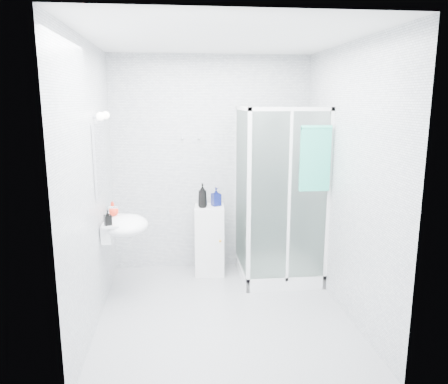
{
  "coord_description": "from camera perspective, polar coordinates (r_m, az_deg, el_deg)",
  "views": [
    {
      "loc": [
        -0.43,
        -3.98,
        2.07
      ],
      "look_at": [
        0.05,
        0.35,
        1.15
      ],
      "focal_mm": 35.0,
      "sensor_mm": 36.0,
      "label": 1
    }
  ],
  "objects": [
    {
      "name": "wall_hooks",
      "position": [
        5.26,
        -4.37,
        6.97
      ],
      "size": [
        0.23,
        0.06,
        0.03
      ],
      "color": "silver",
      "rests_on": "room"
    },
    {
      "name": "hand_towel",
      "position": [
        4.61,
        11.84,
        4.49
      ],
      "size": [
        0.32,
        0.05,
        0.68
      ],
      "color": "#2FB295",
      "rests_on": "shower_enclosure"
    },
    {
      "name": "room",
      "position": [
        4.08,
        -0.16,
        1.04
      ],
      "size": [
        2.4,
        2.6,
        2.6
      ],
      "color": "silver",
      "rests_on": "ground"
    },
    {
      "name": "soap_dispenser_orange",
      "position": [
        4.77,
        -14.34,
        -2.15
      ],
      "size": [
        0.15,
        0.15,
        0.16
      ],
      "primitive_type": "imported",
      "rotation": [
        0.0,
        0.0,
        0.23
      ],
      "color": "red",
      "rests_on": "wall_basin"
    },
    {
      "name": "soap_dispenser_black",
      "position": [
        4.44,
        -14.94,
        -3.26
      ],
      "size": [
        0.09,
        0.09,
        0.15
      ],
      "primitive_type": "imported",
      "rotation": [
        0.0,
        0.0,
        0.39
      ],
      "color": "black",
      "rests_on": "wall_basin"
    },
    {
      "name": "shampoo_bottle_b",
      "position": [
        5.18,
        -1.04,
        -0.62
      ],
      "size": [
        0.13,
        0.13,
        0.22
      ],
      "primitive_type": "imported",
      "rotation": [
        0.0,
        0.0,
        0.34
      ],
      "color": "#0E1658",
      "rests_on": "storage_cabinet"
    },
    {
      "name": "vanity_lights",
      "position": [
        4.49,
        -15.59,
        9.58
      ],
      "size": [
        0.1,
        0.4,
        0.08
      ],
      "color": "silver",
      "rests_on": "room"
    },
    {
      "name": "shower_enclosure",
      "position": [
        5.13,
        6.41,
        -6.58
      ],
      "size": [
        0.9,
        0.95,
        2.0
      ],
      "color": "white",
      "rests_on": "ground"
    },
    {
      "name": "storage_cabinet",
      "position": [
        5.29,
        -1.89,
        -6.27
      ],
      "size": [
        0.37,
        0.38,
        0.84
      ],
      "rotation": [
        0.0,
        0.0,
        -0.08
      ],
      "color": "white",
      "rests_on": "ground"
    },
    {
      "name": "wall_basin",
      "position": [
        4.64,
        -12.99,
        -4.31
      ],
      "size": [
        0.46,
        0.56,
        0.35
      ],
      "color": "white",
      "rests_on": "ground"
    },
    {
      "name": "mirror",
      "position": [
        4.53,
        -15.91,
        4.24
      ],
      "size": [
        0.02,
        0.6,
        0.7
      ],
      "primitive_type": "cube",
      "color": "white",
      "rests_on": "room"
    },
    {
      "name": "shampoo_bottle_a",
      "position": [
        5.1,
        -2.82,
        -0.47
      ],
      "size": [
        0.11,
        0.11,
        0.28
      ],
      "primitive_type": "imported",
      "rotation": [
        0.0,
        0.0,
        0.03
      ],
      "color": "black",
      "rests_on": "storage_cabinet"
    }
  ]
}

